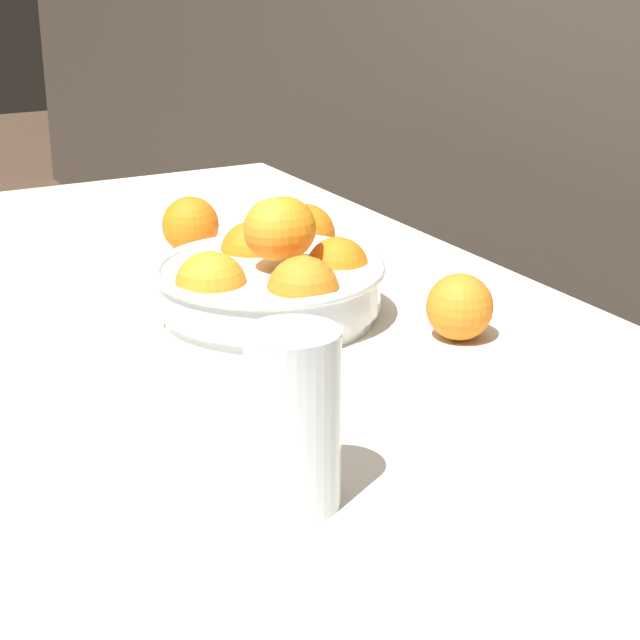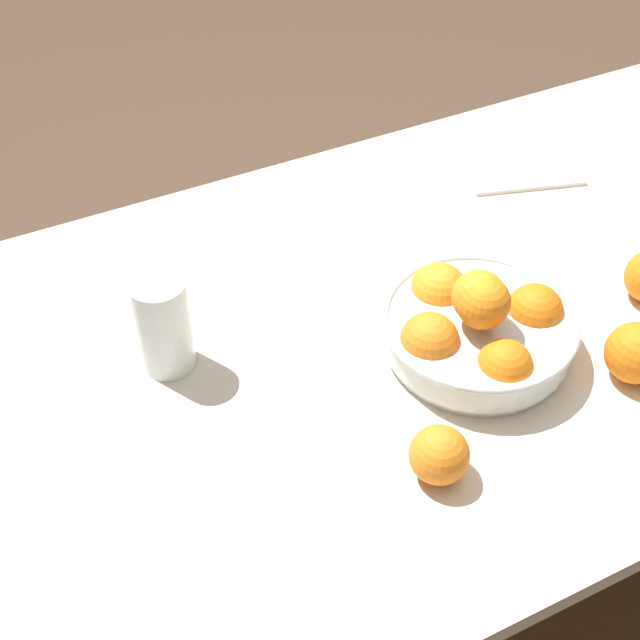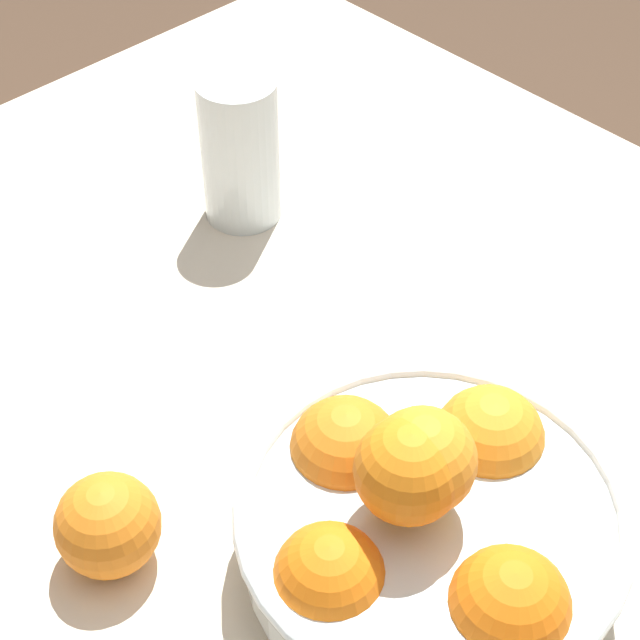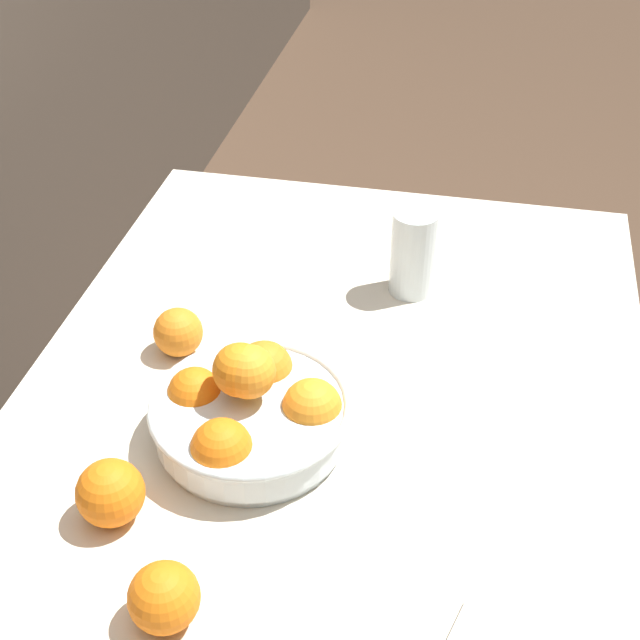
# 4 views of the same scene
# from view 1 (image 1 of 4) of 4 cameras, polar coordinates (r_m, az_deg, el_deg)

# --- Properties ---
(dining_table) EXTENTS (1.49, 0.89, 0.73)m
(dining_table) POSITION_cam_1_polar(r_m,az_deg,el_deg) (1.26, -6.86, -3.11)
(dining_table) COLOR beige
(dining_table) RESTS_ON ground_plane
(fruit_bowl) EXTENTS (0.27, 0.27, 0.14)m
(fruit_bowl) POSITION_cam_1_polar(r_m,az_deg,el_deg) (1.22, -2.62, 2.19)
(fruit_bowl) COLOR silver
(fruit_bowl) RESTS_ON dining_table
(juice_glass) EXTENTS (0.07, 0.07, 0.15)m
(juice_glass) POSITION_cam_1_polar(r_m,az_deg,el_deg) (0.83, -1.42, -5.66)
(juice_glass) COLOR #F4A314
(juice_glass) RESTS_ON dining_table
(orange_loose_near_bowl) EXTENTS (0.07, 0.07, 0.07)m
(orange_loose_near_bowl) POSITION_cam_1_polar(r_m,az_deg,el_deg) (1.17, 7.46, 0.70)
(orange_loose_near_bowl) COLOR orange
(orange_loose_near_bowl) RESTS_ON dining_table
(orange_loose_front) EXTENTS (0.08, 0.08, 0.08)m
(orange_loose_front) POSITION_cam_1_polar(r_m,az_deg,el_deg) (1.42, -0.85, 4.56)
(orange_loose_front) COLOR orange
(orange_loose_front) RESTS_ON dining_table
(orange_loose_aside) EXTENTS (0.08, 0.08, 0.08)m
(orange_loose_aside) POSITION_cam_1_polar(r_m,az_deg,el_deg) (1.49, -6.92, 5.05)
(orange_loose_aside) COLOR orange
(orange_loose_aside) RESTS_ON dining_table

